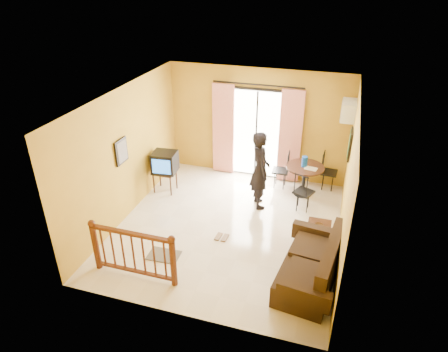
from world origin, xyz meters
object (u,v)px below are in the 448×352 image
(dining_table, at_px, (305,172))
(sofa, at_px, (313,268))
(television, at_px, (165,162))
(standing_person, at_px, (260,170))
(coffee_table, at_px, (318,235))

(dining_table, distance_m, sofa, 3.06)
(television, relative_size, standing_person, 0.33)
(television, distance_m, coffee_table, 3.91)
(coffee_table, xyz_separation_m, sofa, (0.01, -1.10, 0.09))
(sofa, bearing_deg, television, 157.11)
(dining_table, relative_size, coffee_table, 1.09)
(television, height_order, dining_table, television)
(sofa, relative_size, standing_person, 1.08)
(dining_table, height_order, coffee_table, dining_table)
(dining_table, xyz_separation_m, sofa, (0.53, -3.00, -0.26))
(coffee_table, relative_size, standing_person, 0.45)
(television, bearing_deg, standing_person, -4.39)
(television, relative_size, dining_table, 0.66)
(standing_person, bearing_deg, coffee_table, -153.58)
(coffee_table, distance_m, sofa, 1.10)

